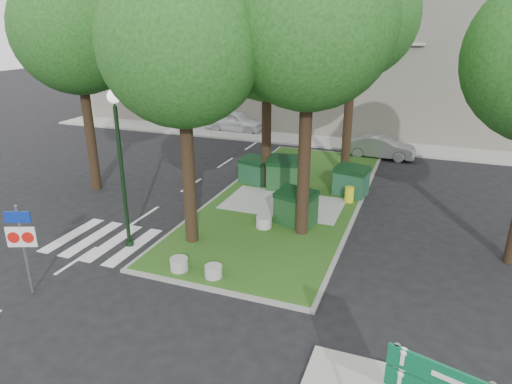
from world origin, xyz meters
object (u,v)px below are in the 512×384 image
at_px(tree_median_near_right, 314,4).
at_px(dumpster_b, 285,173).
at_px(traffic_sign_pole, 22,238).
at_px(bollard_mid, 264,222).
at_px(bollard_left, 179,264).
at_px(dumpster_a, 255,170).
at_px(dumpster_c, 296,208).
at_px(street_lamp, 120,152).
at_px(dumpster_d, 351,181).
at_px(car_silver, 380,147).
at_px(tree_median_far, 359,1).
at_px(tree_street_left, 78,17).
at_px(litter_bin, 349,194).
at_px(car_white, 235,121).
at_px(tree_median_near_left, 184,27).
at_px(tree_median_mid, 270,34).
at_px(bollard_right, 213,271).

height_order(tree_median_near_right, dumpster_b, tree_median_near_right).
bearing_deg(traffic_sign_pole, bollard_mid, 31.25).
bearing_deg(bollard_left, dumpster_a, 95.02).
relative_size(dumpster_c, street_lamp, 0.31).
height_order(dumpster_d, car_silver, dumpster_d).
distance_m(tree_median_far, tree_street_left, 12.29).
xyz_separation_m(dumpster_c, litter_bin, (1.54, 3.02, -0.32)).
height_order(tree_street_left, street_lamp, tree_street_left).
height_order(tree_street_left, dumpster_a, tree_street_left).
xyz_separation_m(tree_street_left, litter_bin, (11.51, 2.14, -7.19)).
xyz_separation_m(dumpster_c, traffic_sign_pole, (-5.93, -7.18, 0.99)).
height_order(tree_median_near_right, dumpster_a, tree_median_near_right).
relative_size(bollard_left, car_silver, 0.14).
relative_size(car_white, car_silver, 1.12).
relative_size(tree_median_near_left, dumpster_d, 6.48).
bearing_deg(dumpster_c, tree_street_left, -168.89).
height_order(dumpster_b, car_silver, dumpster_b).
bearing_deg(dumpster_b, tree_median_far, 43.82).
distance_m(tree_median_mid, bollard_left, 10.84).
bearing_deg(tree_median_near_right, tree_median_near_left, -150.26).
height_order(dumpster_b, litter_bin, dumpster_b).
height_order(tree_median_mid, car_silver, tree_median_mid).
relative_size(tree_median_far, dumpster_c, 6.97).
relative_size(tree_median_near_left, tree_median_mid, 1.05).
bearing_deg(street_lamp, bollard_left, -21.93).
relative_size(tree_median_near_left, dumpster_b, 5.78).
xyz_separation_m(tree_median_near_right, bollard_mid, (-1.56, -0.12, -7.65)).
bearing_deg(dumpster_b, tree_street_left, -171.29).
bearing_deg(car_silver, dumpster_b, 154.91).
relative_size(dumpster_c, dumpster_d, 1.05).
bearing_deg(dumpster_d, bollard_left, -102.47).
distance_m(tree_median_mid, traffic_sign_pole, 12.70).
relative_size(dumpster_b, dumpster_d, 1.12).
distance_m(dumpster_c, street_lamp, 6.77).
height_order(dumpster_d, bollard_left, dumpster_d).
height_order(litter_bin, traffic_sign_pole, traffic_sign_pole).
bearing_deg(tree_street_left, dumpster_a, 24.37).
bearing_deg(bollard_mid, dumpster_d, 62.25).
height_order(tree_street_left, bollard_right, tree_street_left).
relative_size(tree_median_mid, tree_street_left, 0.91).
xyz_separation_m(tree_median_near_left, tree_median_near_right, (3.50, 2.00, 0.67)).
bearing_deg(tree_median_far, car_white, 141.67).
height_order(tree_street_left, dumpster_c, tree_street_left).
xyz_separation_m(tree_median_far, car_silver, (1.21, 4.09, -7.67)).
distance_m(bollard_mid, car_silver, 12.09).
bearing_deg(bollard_right, tree_median_near_left, 129.97).
xyz_separation_m(tree_median_near_right, litter_bin, (1.01, 3.64, -7.53)).
bearing_deg(traffic_sign_pole, tree_median_near_right, 23.98).
xyz_separation_m(tree_street_left, dumpster_a, (6.78, 3.07, -6.92)).
height_order(tree_median_near_left, tree_street_left, tree_street_left).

